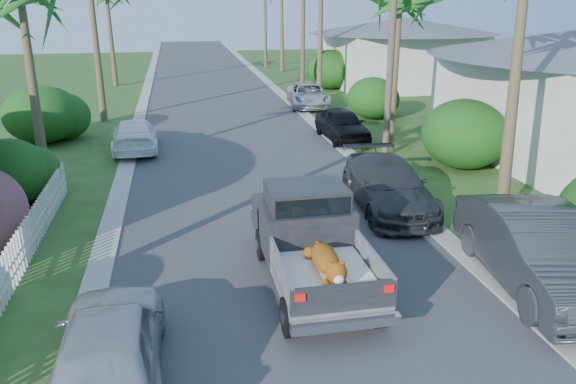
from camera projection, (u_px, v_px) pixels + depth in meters
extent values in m
cube|color=#38383A|center=(219.00, 106.00, 32.22)|extent=(8.00, 100.00, 0.02)
cube|color=#A5A39E|center=(142.00, 108.00, 31.43)|extent=(0.60, 100.00, 0.06)
cube|color=#A5A39E|center=(292.00, 103.00, 33.00)|extent=(0.60, 100.00, 0.06)
cylinder|color=black|center=(290.00, 317.00, 10.30)|extent=(0.28, 0.76, 0.76)
cylinder|color=black|center=(378.00, 308.00, 10.61)|extent=(0.28, 0.76, 0.76)
cylinder|color=black|center=(263.00, 244.00, 13.31)|extent=(0.28, 0.76, 0.76)
cylinder|color=black|center=(333.00, 239.00, 13.62)|extent=(0.28, 0.76, 0.76)
cube|color=gray|center=(326.00, 284.00, 10.98)|extent=(1.90, 2.40, 0.24)
cube|color=gray|center=(280.00, 271.00, 10.69)|extent=(0.06, 2.40, 0.55)
cube|color=gray|center=(372.00, 263.00, 11.02)|extent=(0.06, 2.40, 0.55)
cube|color=black|center=(344.00, 298.00, 9.78)|extent=(1.92, 0.08, 0.52)
cube|color=silver|center=(346.00, 324.00, 9.77)|extent=(1.98, 0.18, 0.18)
cube|color=red|center=(300.00, 298.00, 9.55)|extent=(0.18, 0.05, 0.14)
cube|color=red|center=(389.00, 289.00, 9.84)|extent=(0.18, 0.05, 0.14)
cube|color=black|center=(306.00, 228.00, 12.55)|extent=(1.94, 1.65, 1.10)
cube|color=black|center=(306.00, 197.00, 12.31)|extent=(1.70, 1.35, 0.55)
cube|color=black|center=(313.00, 209.00, 11.70)|extent=(1.60, 0.05, 0.45)
cube|color=black|center=(294.00, 214.00, 13.76)|extent=(1.94, 1.20, 0.80)
cube|color=white|center=(327.00, 275.00, 10.91)|extent=(1.70, 2.10, 0.16)
ellipsoid|color=orange|center=(326.00, 259.00, 10.91)|extent=(0.48, 1.25, 0.43)
sphere|color=orange|center=(336.00, 273.00, 10.19)|extent=(0.40, 0.40, 0.40)
ellipsoid|color=white|center=(326.00, 264.00, 10.94)|extent=(0.32, 0.86, 0.18)
imported|color=#2D3032|center=(537.00, 250.00, 11.91)|extent=(2.41, 5.33, 1.70)
imported|color=#2F3134|center=(388.00, 186.00, 16.43)|extent=(2.30, 4.98, 1.41)
imported|color=black|center=(342.00, 125.00, 24.40)|extent=(1.76, 4.04, 1.36)
imported|color=silver|center=(308.00, 95.00, 31.84)|extent=(2.57, 4.78, 1.28)
imported|color=#AEB1B5|center=(109.00, 348.00, 8.80)|extent=(1.74, 4.25, 1.44)
imported|color=white|center=(135.00, 135.00, 22.73)|extent=(1.95, 4.41, 1.26)
cone|color=brown|center=(33.00, 91.00, 17.91)|extent=(0.36, 0.61, 6.21)
cone|color=brown|center=(95.00, 39.00, 27.03)|extent=(0.36, 0.36, 8.00)
cone|color=brown|center=(111.00, 38.00, 38.30)|extent=(0.36, 0.75, 6.51)
cone|color=brown|center=(514.00, 86.00, 14.53)|extent=(0.36, 0.73, 7.51)
cone|color=brown|center=(395.00, 72.00, 23.17)|extent=(0.36, 0.54, 6.01)
cone|color=brown|center=(320.00, 30.00, 32.93)|extent=(0.36, 0.36, 8.20)
cone|color=brown|center=(282.00, 29.00, 46.18)|extent=(0.36, 0.63, 6.81)
ellipsoid|color=#164814|center=(7.00, 173.00, 16.64)|extent=(2.40, 2.64, 2.00)
ellipsoid|color=#164814|center=(42.00, 114.00, 23.88)|extent=(3.20, 3.52, 2.40)
ellipsoid|color=#164814|center=(464.00, 134.00, 20.26)|extent=(3.00, 3.30, 2.50)
ellipsoid|color=#164814|center=(373.00, 98.00, 28.61)|extent=(2.60, 2.86, 2.10)
ellipsoid|color=#164814|center=(331.00, 69.00, 37.88)|extent=(3.20, 3.52, 2.60)
cube|color=white|center=(23.00, 247.00, 12.90)|extent=(0.10, 11.00, 1.00)
cube|color=silver|center=(576.00, 106.00, 21.93)|extent=(8.00, 9.00, 3.80)
cube|color=silver|center=(401.00, 60.00, 38.63)|extent=(9.00, 8.00, 3.60)
cone|color=#595B60|center=(403.00, 25.00, 37.87)|extent=(6.48, 6.48, 1.00)
cylinder|color=brown|center=(392.00, 38.00, 20.64)|extent=(0.26, 0.26, 9.00)
cylinder|color=brown|center=(303.00, 21.00, 34.54)|extent=(0.26, 0.26, 9.00)
cylinder|color=brown|center=(265.00, 14.00, 48.43)|extent=(0.26, 0.26, 9.00)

